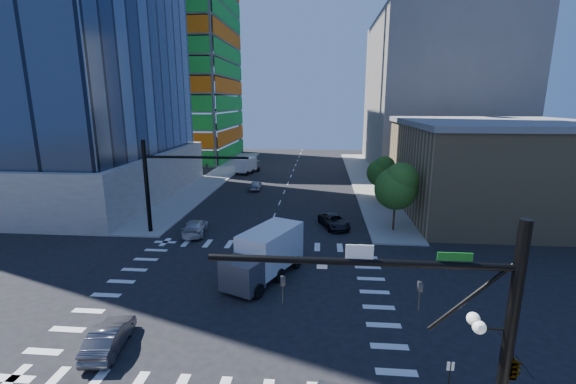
# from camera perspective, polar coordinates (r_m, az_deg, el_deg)

# --- Properties ---
(ground) EXTENTS (160.00, 160.00, 0.00)m
(ground) POSITION_cam_1_polar(r_m,az_deg,el_deg) (27.05, -6.93, -14.72)
(ground) COLOR black
(ground) RESTS_ON ground
(road_markings) EXTENTS (20.00, 20.00, 0.01)m
(road_markings) POSITION_cam_1_polar(r_m,az_deg,el_deg) (27.04, -6.93, -14.71)
(road_markings) COLOR silver
(road_markings) RESTS_ON ground
(sidewalk_ne) EXTENTS (5.00, 60.00, 0.15)m
(sidewalk_ne) POSITION_cam_1_polar(r_m,az_deg,el_deg) (64.98, 11.35, 1.87)
(sidewalk_ne) COLOR gray
(sidewalk_ne) RESTS_ON ground
(sidewalk_nw) EXTENTS (5.00, 60.00, 0.15)m
(sidewalk_nw) POSITION_cam_1_polar(r_m,az_deg,el_deg) (66.95, -10.44, 2.25)
(sidewalk_nw) COLOR gray
(sidewalk_nw) RESTS_ON ground
(construction_building) EXTENTS (25.16, 34.50, 70.60)m
(construction_building) POSITION_cam_1_polar(r_m,az_deg,el_deg) (92.06, -16.87, 20.23)
(construction_building) COLOR slate
(construction_building) RESTS_ON ground
(commercial_building) EXTENTS (20.50, 22.50, 10.60)m
(commercial_building) POSITION_cam_1_polar(r_m,az_deg,el_deg) (50.00, 28.30, 3.26)
(commercial_building) COLOR #9A8459
(commercial_building) RESTS_ON ground
(bg_building_ne) EXTENTS (24.00, 30.00, 28.00)m
(bg_building_ne) POSITION_cam_1_polar(r_m,az_deg,el_deg) (81.31, 21.14, 13.38)
(bg_building_ne) COLOR slate
(bg_building_ne) RESTS_ON ground
(signal_mast_se) EXTENTS (10.51, 2.48, 9.00)m
(signal_mast_se) POSITION_cam_1_polar(r_m,az_deg,el_deg) (15.08, 26.64, -18.74)
(signal_mast_se) COLOR black
(signal_mast_se) RESTS_ON sidewalk_se
(signal_mast_nw) EXTENTS (10.20, 0.40, 9.00)m
(signal_mast_nw) POSITION_cam_1_polar(r_m,az_deg,el_deg) (38.67, -18.27, 1.95)
(signal_mast_nw) COLOR black
(signal_mast_nw) RESTS_ON sidewalk_nw
(tree_south) EXTENTS (4.16, 4.16, 6.82)m
(tree_south) POSITION_cam_1_polar(r_m,az_deg,el_deg) (38.79, 15.92, 0.92)
(tree_south) COLOR #382316
(tree_south) RESTS_ON sidewalk_ne
(tree_north) EXTENTS (3.54, 3.52, 5.78)m
(tree_north) POSITION_cam_1_polar(r_m,az_deg,el_deg) (50.58, 13.72, 3.05)
(tree_north) COLOR #382316
(tree_north) RESTS_ON sidewalk_ne
(no_parking_sign) EXTENTS (0.30, 0.06, 2.20)m
(no_parking_sign) POSITION_cam_1_polar(r_m,az_deg,el_deg) (19.04, 22.76, -24.19)
(no_parking_sign) COLOR black
(no_parking_sign) RESTS_ON ground
(car_nb_far) EXTENTS (3.63, 5.19, 1.32)m
(car_nb_far) POSITION_cam_1_polar(r_m,az_deg,el_deg) (39.86, 6.83, -4.32)
(car_nb_far) COLOR black
(car_nb_far) RESTS_ON ground
(car_sb_near) EXTENTS (2.65, 5.08, 1.41)m
(car_sb_near) POSITION_cam_1_polar(r_m,az_deg,el_deg) (38.73, -13.56, -5.07)
(car_sb_near) COLOR silver
(car_sb_near) RESTS_ON ground
(car_sb_mid) EXTENTS (1.78, 4.01, 1.34)m
(car_sb_mid) POSITION_cam_1_polar(r_m,az_deg,el_deg) (56.52, -4.80, 1.01)
(car_sb_mid) COLOR #A1A4A8
(car_sb_mid) RESTS_ON ground
(car_sb_cross) EXTENTS (2.00, 4.31, 1.37)m
(car_sb_cross) POSITION_cam_1_polar(r_m,az_deg,el_deg) (23.38, -24.99, -18.89)
(car_sb_cross) COLOR #454449
(car_sb_cross) RESTS_ON ground
(box_truck_near) EXTENTS (5.36, 7.29, 3.52)m
(box_truck_near) POSITION_cam_1_polar(r_m,az_deg,el_deg) (28.25, -3.76, -9.88)
(box_truck_near) COLOR black
(box_truck_near) RESTS_ON ground
(box_truck_far) EXTENTS (3.81, 5.83, 2.83)m
(box_truck_far) POSITION_cam_1_polar(r_m,az_deg,el_deg) (69.85, -5.91, 3.83)
(box_truck_far) COLOR black
(box_truck_far) RESTS_ON ground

